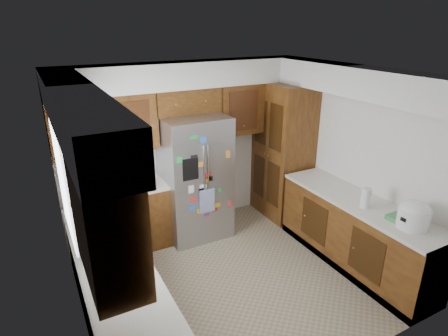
{
  "coord_description": "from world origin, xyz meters",
  "views": [
    {
      "loc": [
        -1.95,
        -3.37,
        2.99
      ],
      "look_at": [
        0.02,
        0.35,
        1.34
      ],
      "focal_mm": 30.0,
      "sensor_mm": 36.0,
      "label": 1
    }
  ],
  "objects_px": {
    "pantry": "(283,151)",
    "rice_cooker": "(414,214)",
    "fridge": "(195,178)",
    "paper_towel": "(366,198)"
  },
  "relations": [
    {
      "from": "pantry",
      "to": "fridge",
      "type": "distance_m",
      "value": 1.51
    },
    {
      "from": "paper_towel",
      "to": "fridge",
      "type": "bearing_deg",
      "value": 127.43
    },
    {
      "from": "rice_cooker",
      "to": "paper_towel",
      "type": "xyz_separation_m",
      "value": [
        -0.1,
        0.57,
        -0.03
      ]
    },
    {
      "from": "pantry",
      "to": "rice_cooker",
      "type": "relative_size",
      "value": 6.25
    },
    {
      "from": "fridge",
      "to": "paper_towel",
      "type": "height_order",
      "value": "fridge"
    },
    {
      "from": "fridge",
      "to": "rice_cooker",
      "type": "xyz_separation_m",
      "value": [
        1.5,
        -2.41,
        0.17
      ]
    },
    {
      "from": "rice_cooker",
      "to": "fridge",
      "type": "bearing_deg",
      "value": 121.95
    },
    {
      "from": "rice_cooker",
      "to": "paper_towel",
      "type": "height_order",
      "value": "rice_cooker"
    },
    {
      "from": "fridge",
      "to": "pantry",
      "type": "bearing_deg",
      "value": -2.06
    },
    {
      "from": "pantry",
      "to": "fridge",
      "type": "height_order",
      "value": "pantry"
    }
  ]
}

